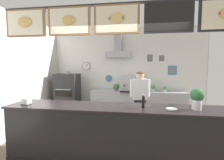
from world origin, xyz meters
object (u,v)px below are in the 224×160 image
pepper_grinder (143,101)px  basil_vase (197,98)px  pizza_oven (68,95)px  espresso_machine (128,84)px  condiment_plate (172,109)px  potted_sage (153,88)px  shop_worker (140,100)px  potted_basil (165,89)px  potted_oregano (140,87)px  napkin_holder (27,101)px  potted_rosemary (116,87)px

pepper_grinder → basil_vase: bearing=1.6°
pizza_oven → espresso_machine: bearing=4.9°
espresso_machine → condiment_plate: 2.77m
pepper_grinder → potted_sage: bearing=81.3°
shop_worker → potted_sage: (0.44, 1.24, 0.16)m
espresso_machine → condiment_plate: bearing=-71.2°
shop_worker → potted_basil: bearing=-134.2°
potted_basil → pepper_grinder: 2.72m
potted_oregano → pepper_grinder: pepper_grinder is taller
potted_basil → basil_vase: basil_vase is taller
condiment_plate → pizza_oven: bearing=140.2°
potted_oregano → potted_basil: bearing=-5.4°
shop_worker → napkin_holder: shop_worker is taller
pizza_oven → espresso_machine: size_ratio=2.82×
potted_oregano → shop_worker: bearing=-91.3°
napkin_holder → potted_sage: bearing=45.9°
pizza_oven → basil_vase: size_ratio=4.37×
potted_basil → basil_vase: bearing=-87.7°
shop_worker → basil_vase: size_ratio=4.47×
potted_oregano → potted_basil: 0.79m
potted_rosemary → napkin_holder: bearing=-117.2°
potted_oregano → pepper_grinder: (0.01, -2.68, 0.10)m
potted_sage → espresso_machine: bearing=-178.7°
pepper_grinder → shop_worker: bearing=91.6°
pepper_grinder → basil_vase: basil_vase is taller
potted_oregano → condiment_plate: size_ratio=1.35×
espresso_machine → potted_sage: size_ratio=2.50×
shop_worker → potted_sage: bearing=-119.9°
potted_oregano → condiment_plate: 2.73m
napkin_holder → condiment_plate: size_ratio=0.88×
pizza_oven → potted_basil: 3.26m
espresso_machine → napkin_holder: espresso_machine is taller
condiment_plate → potted_sage: bearing=91.6°
shop_worker → napkin_holder: (-2.16, -1.44, 0.19)m
pizza_oven → potted_rosemary: bearing=6.5°
condiment_plate → basil_vase: basil_vase is taller
potted_oregano → condiment_plate: (0.49, -2.69, -0.02)m
shop_worker → basil_vase: shop_worker is taller
potted_basil → pepper_grinder: (-0.77, -2.61, 0.13)m
pizza_oven → potted_oregano: size_ratio=6.30×
espresso_machine → potted_sage: bearing=1.3°
potted_rosemary → potted_sage: (1.22, 0.00, 0.00)m
potted_oregano → potted_basil: potted_oregano is taller
pizza_oven → potted_oregano: 2.49m
pepper_grinder → condiment_plate: pepper_grinder is taller
potted_basil → potted_sage: potted_sage is taller
potted_rosemary → potted_basil: 1.59m
basil_vase → potted_oregano: bearing=108.5°
pepper_grinder → condiment_plate: (0.48, -0.01, -0.12)m
shop_worker → potted_sage: 1.33m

